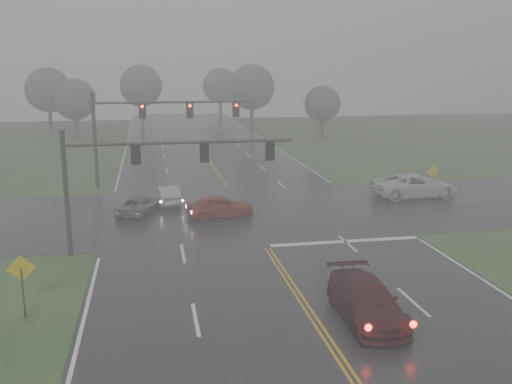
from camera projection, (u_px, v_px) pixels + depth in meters
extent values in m
cube|color=black|center=(248.00, 220.00, 36.23)|extent=(18.00, 160.00, 0.02)
cube|color=black|center=(243.00, 212.00, 38.15)|extent=(120.00, 14.00, 0.02)
cube|color=silver|center=(345.00, 242.00, 31.67)|extent=(8.50, 0.50, 0.01)
imported|color=#33090D|center=(366.00, 319.00, 22.09)|extent=(2.25, 5.22, 1.50)
imported|color=maroon|center=(220.00, 218.00, 36.65)|extent=(4.47, 2.25, 1.46)
imported|color=#A0A3A8|center=(168.00, 204.00, 40.20)|extent=(1.76, 4.14, 1.33)
imported|color=#54565B|center=(140.00, 214.00, 37.59)|extent=(3.33, 4.72, 1.19)
imported|color=silver|center=(414.00, 197.00, 42.35)|extent=(6.36, 3.12, 1.74)
cylinder|color=black|center=(66.00, 194.00, 28.64)|extent=(0.25, 0.25, 6.50)
cylinder|color=black|center=(63.00, 145.00, 28.09)|extent=(0.16, 0.16, 0.72)
cylinder|color=black|center=(182.00, 143.00, 29.15)|extent=(11.68, 0.16, 0.16)
cube|color=black|center=(136.00, 154.00, 28.85)|extent=(0.31, 0.25, 0.95)
cube|color=black|center=(136.00, 154.00, 28.99)|extent=(0.50, 0.03, 1.13)
cube|color=black|center=(205.00, 152.00, 29.48)|extent=(0.31, 0.25, 0.95)
cube|color=black|center=(204.00, 152.00, 29.62)|extent=(0.50, 0.03, 1.13)
cube|color=black|center=(271.00, 151.00, 30.12)|extent=(0.31, 0.25, 0.95)
cube|color=black|center=(270.00, 150.00, 30.25)|extent=(0.50, 0.03, 1.13)
cylinder|color=black|center=(95.00, 140.00, 44.84)|extent=(0.30, 0.30, 7.60)
cylinder|color=black|center=(93.00, 102.00, 44.20)|extent=(0.19, 0.19, 0.84)
cylinder|color=black|center=(174.00, 102.00, 45.34)|extent=(12.52, 0.19, 0.19)
cube|color=black|center=(142.00, 111.00, 45.02)|extent=(0.36, 0.30, 1.11)
cube|color=black|center=(142.00, 110.00, 45.19)|extent=(0.58, 0.03, 1.32)
cylinder|color=#FF0C05|center=(142.00, 106.00, 44.79)|extent=(0.23, 0.06, 0.23)
cube|color=black|center=(190.00, 110.00, 45.70)|extent=(0.36, 0.30, 1.11)
cube|color=black|center=(190.00, 110.00, 45.86)|extent=(0.58, 0.03, 1.32)
cylinder|color=#FF0C05|center=(190.00, 106.00, 45.46)|extent=(0.23, 0.06, 0.23)
cube|color=black|center=(236.00, 109.00, 46.38)|extent=(0.36, 0.30, 1.11)
cube|color=black|center=(236.00, 109.00, 46.54)|extent=(0.58, 0.03, 1.32)
cylinder|color=#FF0C05|center=(236.00, 105.00, 46.14)|extent=(0.23, 0.06, 0.23)
cylinder|color=black|center=(23.00, 294.00, 21.93)|extent=(0.07, 0.07, 2.03)
cube|color=gold|center=(21.00, 269.00, 21.74)|extent=(1.06, 0.21, 1.06)
cylinder|color=black|center=(432.00, 184.00, 42.53)|extent=(0.06, 0.06, 1.87)
cube|color=gold|center=(433.00, 171.00, 42.35)|extent=(0.98, 0.12, 0.98)
cylinder|color=#382E24|center=(77.00, 128.00, 74.81)|extent=(0.59, 0.59, 3.04)
sphere|color=#32442D|center=(75.00, 99.00, 74.00)|extent=(5.40, 5.40, 5.40)
cylinder|color=#382E24|center=(252.00, 119.00, 83.86)|extent=(0.56, 0.56, 3.73)
sphere|color=#32442D|center=(252.00, 87.00, 82.86)|extent=(6.63, 6.63, 6.63)
cylinder|color=#382E24|center=(142.00, 115.00, 90.43)|extent=(0.50, 0.50, 3.69)
sphere|color=#32442D|center=(141.00, 86.00, 89.44)|extent=(6.56, 6.56, 6.56)
cylinder|color=#382E24|center=(322.00, 128.00, 75.70)|extent=(0.61, 0.61, 2.67)
sphere|color=#32442D|center=(322.00, 104.00, 74.99)|extent=(4.74, 4.74, 4.74)
cylinder|color=#382E24|center=(51.00, 121.00, 81.32)|extent=(0.49, 0.49, 3.56)
sphere|color=#32442D|center=(48.00, 90.00, 80.37)|extent=(6.32, 6.32, 6.32)
cylinder|color=#382E24|center=(221.00, 110.00, 101.54)|extent=(0.57, 0.57, 3.48)
sphere|color=#32442D|center=(220.00, 86.00, 100.61)|extent=(6.19, 6.19, 6.19)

